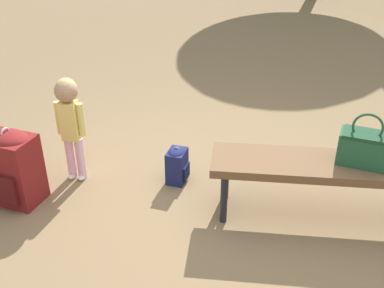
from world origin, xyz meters
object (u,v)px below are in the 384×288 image
Objects in this scene: park_bench at (329,169)px; child_standing at (69,114)px; handbag at (364,147)px; backpack_large at (12,165)px; backpack_small at (177,164)px.

park_bench is 1.94m from child_standing.
park_bench is 4.40× the size of handbag.
handbag is at bearing -175.65° from backpack_large.
backpack_large is at bearing 21.47° from backpack_small.
child_standing is 0.55m from backpack_large.
backpack_large is 1.94× the size of backpack_small.
park_bench is at bearing -175.70° from backpack_large.
backpack_small is at bearing -158.53° from backpack_large.
handbag is at bearing 175.15° from child_standing.
backpack_small is (1.31, -0.26, -0.42)m from handbag.
park_bench is 1.89× the size of child_standing.
child_standing is (1.92, -0.20, 0.17)m from park_bench.
child_standing is (2.12, -0.18, -0.01)m from handbag.
handbag is 2.46m from backpack_large.
backpack_large is at bearing 48.59° from child_standing.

